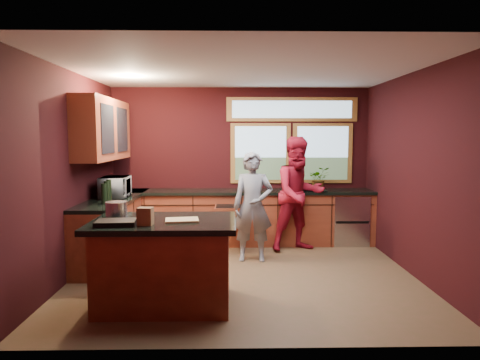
{
  "coord_description": "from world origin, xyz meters",
  "views": [
    {
      "loc": [
        -0.16,
        -5.57,
        1.85
      ],
      "look_at": [
        -0.04,
        0.4,
        1.24
      ],
      "focal_mm": 32.0,
      "sensor_mm": 36.0,
      "label": 1
    }
  ],
  "objects_px": {
    "person_red": "(299,194)",
    "cutting_board": "(182,220)",
    "person_grey": "(253,207)",
    "stock_pot": "(117,210)",
    "island": "(165,262)"
  },
  "relations": [
    {
      "from": "person_red",
      "to": "cutting_board",
      "type": "distance_m",
      "value": 2.81
    },
    {
      "from": "person_grey",
      "to": "cutting_board",
      "type": "xyz_separation_m",
      "value": [
        -0.85,
        -1.73,
        0.14
      ]
    },
    {
      "from": "person_grey",
      "to": "stock_pot",
      "type": "xyz_separation_m",
      "value": [
        -1.6,
        -1.53,
        0.22
      ]
    },
    {
      "from": "island",
      "to": "person_red",
      "type": "distance_m",
      "value": 2.92
    },
    {
      "from": "person_red",
      "to": "cutting_board",
      "type": "xyz_separation_m",
      "value": [
        -1.62,
        -2.29,
        0.03
      ]
    },
    {
      "from": "cutting_board",
      "to": "person_grey",
      "type": "bearing_deg",
      "value": 63.85
    },
    {
      "from": "person_grey",
      "to": "cutting_board",
      "type": "relative_size",
      "value": 4.64
    },
    {
      "from": "island",
      "to": "cutting_board",
      "type": "distance_m",
      "value": 0.52
    },
    {
      "from": "cutting_board",
      "to": "stock_pot",
      "type": "relative_size",
      "value": 1.46
    },
    {
      "from": "person_red",
      "to": "stock_pot",
      "type": "distance_m",
      "value": 3.16
    },
    {
      "from": "island",
      "to": "person_grey",
      "type": "xyz_separation_m",
      "value": [
        1.05,
        1.68,
        0.33
      ]
    },
    {
      "from": "island",
      "to": "cutting_board",
      "type": "height_order",
      "value": "cutting_board"
    },
    {
      "from": "island",
      "to": "stock_pot",
      "type": "xyz_separation_m",
      "value": [
        -0.55,
        0.15,
        0.56
      ]
    },
    {
      "from": "person_grey",
      "to": "person_red",
      "type": "bearing_deg",
      "value": 39.61
    },
    {
      "from": "island",
      "to": "stock_pot",
      "type": "distance_m",
      "value": 0.8
    }
  ]
}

